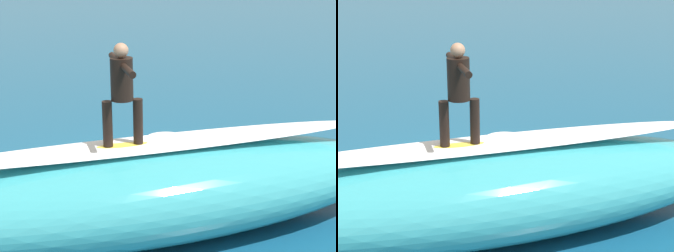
# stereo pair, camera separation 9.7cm
# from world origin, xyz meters

# --- Properties ---
(ground_plane) EXTENTS (120.00, 120.00, 0.00)m
(ground_plane) POSITION_xyz_m (0.00, 0.00, 0.00)
(ground_plane) COLOR #145175
(wave_crest) EXTENTS (9.77, 4.14, 1.67)m
(wave_crest) POSITION_xyz_m (-0.16, 2.73, 0.83)
(wave_crest) COLOR teal
(wave_crest) RESTS_ON ground_plane
(wave_foam_lip) EXTENTS (8.08, 2.26, 0.08)m
(wave_foam_lip) POSITION_xyz_m (-0.16, 2.73, 1.71)
(wave_foam_lip) COLOR white
(wave_foam_lip) RESTS_ON wave_crest
(surfboard_riding) EXTENTS (1.90, 0.73, 0.08)m
(surfboard_riding) POSITION_xyz_m (0.31, 2.81, 1.71)
(surfboard_riding) COLOR yellow
(surfboard_riding) RESTS_ON wave_crest
(surfer_riding) EXTENTS (0.67, 1.60, 1.69)m
(surfer_riding) POSITION_xyz_m (0.31, 2.81, 2.74)
(surfer_riding) COLOR black
(surfer_riding) RESTS_ON surfboard_riding
(surfboard_paddling) EXTENTS (2.27, 1.38, 0.08)m
(surfboard_paddling) POSITION_xyz_m (-1.79, -1.49, 0.04)
(surfboard_paddling) COLOR silver
(surfboard_paddling) RESTS_ON ground_plane
(surfer_paddling) EXTENTS (1.71, 0.91, 0.32)m
(surfer_paddling) POSITION_xyz_m (-1.92, -1.55, 0.22)
(surfer_paddling) COLOR black
(surfer_paddling) RESTS_ON surfboard_paddling
(foam_patch_mid) EXTENTS (1.04, 0.87, 0.12)m
(foam_patch_mid) POSITION_xyz_m (-1.05, -2.27, 0.06)
(foam_patch_mid) COLOR white
(foam_patch_mid) RESTS_ON ground_plane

